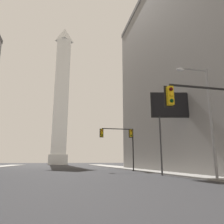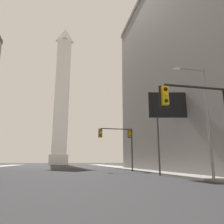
{
  "view_description": "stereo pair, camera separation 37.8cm",
  "coord_description": "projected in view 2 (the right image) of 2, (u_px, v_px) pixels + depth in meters",
  "views": [
    {
      "loc": [
        1.05,
        -1.1,
        1.42
      ],
      "look_at": [
        14.73,
        58.29,
        15.19
      ],
      "focal_mm": 35.0,
      "sensor_mm": 36.0,
      "label": 1
    },
    {
      "loc": [
        1.42,
        -1.19,
        1.42
      ],
      "look_at": [
        14.73,
        58.29,
        15.19
      ],
      "focal_mm": 35.0,
      "sensor_mm": 36.0,
      "label": 2
    }
  ],
  "objects": [
    {
      "name": "billboard_sign",
      "position": [
        174.0,
        108.0,
        23.75
      ],
      "size": [
        5.35,
        1.33,
        8.85
      ],
      "color": "#3F3F42",
      "rests_on": "ground_plane"
    },
    {
      "name": "obelisk",
      "position": [
        62.0,
        94.0,
        96.04
      ],
      "size": [
        7.62,
        7.62,
        62.53
      ],
      "color": "silver",
      "rests_on": "ground_plane"
    },
    {
      "name": "traffic_light_mid_right",
      "position": [
        121.0,
        138.0,
        33.0
      ],
      "size": [
        5.33,
        0.5,
        6.31
      ],
      "color": "black",
      "rests_on": "ground_plane"
    },
    {
      "name": "traffic_light_near_right",
      "position": [
        211.0,
        109.0,
        13.0
      ],
      "size": [
        5.08,
        0.52,
        5.85
      ],
      "color": "black",
      "rests_on": "ground_plane"
    },
    {
      "name": "sidewalk_right",
      "position": [
        143.0,
        170.0,
        35.6
      ],
      "size": [
        5.0,
        112.02,
        0.15
      ],
      "primitive_type": "cube",
      "color": "gray",
      "rests_on": "ground_plane"
    },
    {
      "name": "street_lamp",
      "position": [
        202.0,
        110.0,
        16.91
      ],
      "size": [
        2.77,
        0.36,
        8.76
      ],
      "color": "gray",
      "rests_on": "ground_plane"
    }
  ]
}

